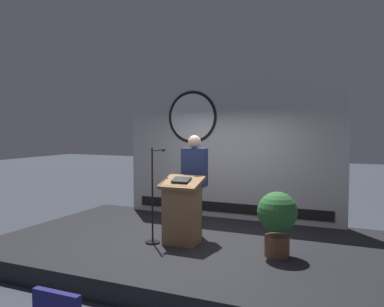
# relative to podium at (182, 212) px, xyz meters

# --- Properties ---
(ground_plane) EXTENTS (40.00, 40.00, 0.00)m
(ground_plane) POSITION_rel_podium_xyz_m (0.11, 0.22, -0.82)
(ground_plane) COLOR #383D47
(stage_platform) EXTENTS (6.40, 4.00, 0.30)m
(stage_platform) POSITION_rel_podium_xyz_m (0.11, 0.22, -0.67)
(stage_platform) COLOR black
(stage_platform) RESTS_ON ground
(banner_display) EXTENTS (4.56, 0.12, 2.90)m
(banner_display) POSITION_rel_podium_xyz_m (0.09, 2.07, 0.93)
(banner_display) COLOR silver
(banner_display) RESTS_ON stage_platform
(podium) EXTENTS (0.64, 0.49, 1.09)m
(podium) POSITION_rel_podium_xyz_m (0.00, 0.00, 0.00)
(podium) COLOR olive
(podium) RESTS_ON stage_platform
(speaker_person) EXTENTS (0.40, 0.26, 1.73)m
(speaker_person) POSITION_rel_podium_xyz_m (0.01, 0.48, 0.37)
(speaker_person) COLOR black
(speaker_person) RESTS_ON stage_platform
(microphone_stand) EXTENTS (0.24, 0.53, 1.54)m
(microphone_stand) POSITION_rel_podium_xyz_m (-0.45, -0.10, 0.02)
(microphone_stand) COLOR black
(microphone_stand) RESTS_ON stage_platform
(potted_plant) EXTENTS (0.58, 0.58, 0.94)m
(potted_plant) POSITION_rel_podium_xyz_m (1.52, 0.00, 0.05)
(potted_plant) COLOR brown
(potted_plant) RESTS_ON stage_platform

